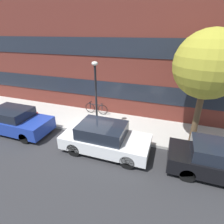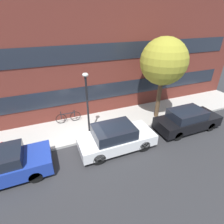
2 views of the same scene
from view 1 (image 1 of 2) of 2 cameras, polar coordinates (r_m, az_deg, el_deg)
name	(u,v)px [view 1 (image 1 of 2)]	position (r m, az deg, el deg)	size (l,w,h in m)	color
ground_plane	(86,134)	(10.13, -8.34, -7.17)	(56.00, 56.00, 0.00)	#2B2B2D
sidewalk_strip	(97,121)	(11.24, -4.96, -3.11)	(28.00, 2.97, 0.14)	#B2AFA8
rowhouse_facade	(107,53)	(11.78, -1.75, 18.69)	(28.00, 1.02, 8.11)	maroon
parked_car_blue	(15,121)	(11.37, -29.16, -2.50)	(4.13, 1.74, 1.43)	#1E3899
parked_car_white	(105,138)	(8.39, -2.41, -8.56)	(4.15, 1.82, 1.43)	silver
parked_car_black	(223,162)	(8.31, 32.45, -13.54)	(4.18, 1.65, 1.41)	black
fire_hydrant	(34,112)	(12.61, -24.08, -0.01)	(0.57, 0.32, 0.68)	red
bicycle	(96,108)	(12.01, -5.15, 1.25)	(1.65, 0.44, 0.80)	black
street_tree	(208,66)	(8.64, 28.95, 13.14)	(2.93, 2.93, 5.36)	brown
lamp_post	(96,89)	(9.25, -5.32, 7.46)	(0.32, 0.32, 3.85)	black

